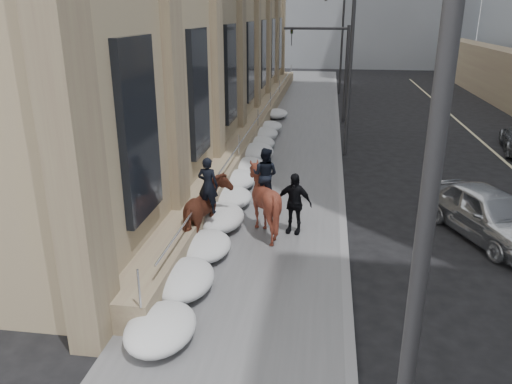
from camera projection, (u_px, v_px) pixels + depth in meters
The scene contains 12 objects.
ground at pixel (241, 300), 12.46m from camera, with size 140.00×140.00×0.00m, color black.
sidewalk at pixel (280, 175), 21.75m from camera, with size 5.00×80.00×0.12m, color #535355.
curb at pixel (340, 178), 21.40m from camera, with size 0.24×80.00×0.12m, color slate.
streetlight_near at pixel (406, 247), 4.95m from camera, with size 1.71×0.24×8.00m.
streetlight_mid at pixel (347, 61), 23.57m from camera, with size 1.71×0.24×8.00m.
streetlight_far at pixel (340, 39), 42.18m from camera, with size 1.71×0.24×8.00m.
traffic_signal at pixel (332, 59), 31.30m from camera, with size 4.10×0.22×6.00m.
snow_bank at pixel (240, 178), 20.04m from camera, with size 1.70×18.10×0.76m.
mounted_horse_left at pixel (207, 210), 15.02m from camera, with size 1.32×2.42×2.64m.
mounted_horse_right at pixel (263, 197), 15.66m from camera, with size 2.18×2.33×2.73m.
pedestrian at pixel (294, 203), 15.67m from camera, with size 1.16×0.48×1.98m, color black.
car_silver at pixel (488, 213), 15.66m from camera, with size 1.93×4.81×1.64m, color #AEB1B6.
Camera 1 is at (1.89, -10.63, 6.78)m, focal length 35.00 mm.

